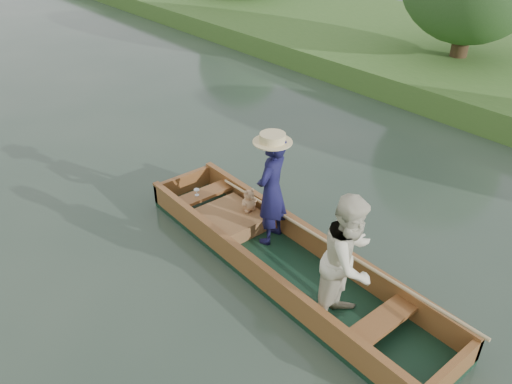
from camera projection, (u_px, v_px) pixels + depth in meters
ground at (284, 270)px, 6.76m from camera, size 120.00×120.00×0.00m
punt at (298, 243)px, 6.30m from camera, size 1.17×5.08×1.75m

